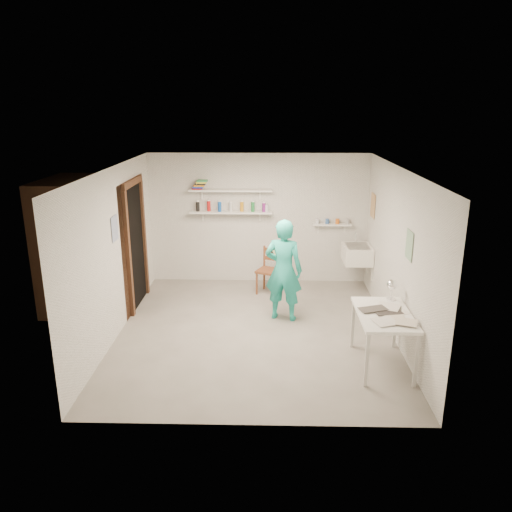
{
  "coord_description": "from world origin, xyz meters",
  "views": [
    {
      "loc": [
        0.18,
        -6.74,
        3.23
      ],
      "look_at": [
        0.0,
        0.4,
        1.05
      ],
      "focal_mm": 35.0,
      "sensor_mm": 36.0,
      "label": 1
    }
  ],
  "objects_px": {
    "belfast_sink": "(357,254)",
    "wall_clock": "(280,250)",
    "work_table": "(382,340)",
    "desk_lamp": "(392,284)",
    "wooden_chair": "(269,271)",
    "man": "(284,270)"
  },
  "relations": [
    {
      "from": "man",
      "to": "desk_lamp",
      "type": "relative_size",
      "value": 11.64
    },
    {
      "from": "wooden_chair",
      "to": "belfast_sink",
      "type": "bearing_deg",
      "value": 28.55
    },
    {
      "from": "belfast_sink",
      "to": "man",
      "type": "xyz_separation_m",
      "value": [
        -1.33,
        -1.21,
        0.1
      ]
    },
    {
      "from": "man",
      "to": "wall_clock",
      "type": "height_order",
      "value": "man"
    },
    {
      "from": "wooden_chair",
      "to": "work_table",
      "type": "height_order",
      "value": "wooden_chair"
    },
    {
      "from": "belfast_sink",
      "to": "wall_clock",
      "type": "bearing_deg",
      "value": -144.37
    },
    {
      "from": "belfast_sink",
      "to": "wall_clock",
      "type": "xyz_separation_m",
      "value": [
        -1.39,
        -0.99,
        0.36
      ]
    },
    {
      "from": "man",
      "to": "wall_clock",
      "type": "distance_m",
      "value": 0.35
    },
    {
      "from": "belfast_sink",
      "to": "work_table",
      "type": "relative_size",
      "value": 0.55
    },
    {
      "from": "wooden_chair",
      "to": "work_table",
      "type": "bearing_deg",
      "value": -36.07
    },
    {
      "from": "man",
      "to": "wooden_chair",
      "type": "bearing_deg",
      "value": -63.75
    },
    {
      "from": "wall_clock",
      "to": "wooden_chair",
      "type": "distance_m",
      "value": 1.11
    },
    {
      "from": "desk_lamp",
      "to": "wall_clock",
      "type": "bearing_deg",
      "value": 139.98
    },
    {
      "from": "work_table",
      "to": "desk_lamp",
      "type": "xyz_separation_m",
      "value": [
        0.18,
        0.44,
        0.59
      ]
    },
    {
      "from": "wooden_chair",
      "to": "desk_lamp",
      "type": "xyz_separation_m",
      "value": [
        1.62,
        -2.1,
        0.54
      ]
    },
    {
      "from": "man",
      "to": "wall_clock",
      "type": "relative_size",
      "value": 5.56
    },
    {
      "from": "belfast_sink",
      "to": "wall_clock",
      "type": "relative_size",
      "value": 2.09
    },
    {
      "from": "wall_clock",
      "to": "wooden_chair",
      "type": "bearing_deg",
      "value": 115.43
    },
    {
      "from": "wooden_chair",
      "to": "work_table",
      "type": "xyz_separation_m",
      "value": [
        1.44,
        -2.54,
        -0.05
      ]
    },
    {
      "from": "desk_lamp",
      "to": "work_table",
      "type": "bearing_deg",
      "value": -112.42
    },
    {
      "from": "man",
      "to": "belfast_sink",
      "type": "bearing_deg",
      "value": -122.99
    },
    {
      "from": "wall_clock",
      "to": "work_table",
      "type": "bearing_deg",
      "value": -37.68
    }
  ]
}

